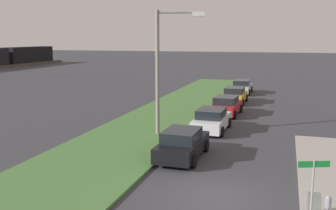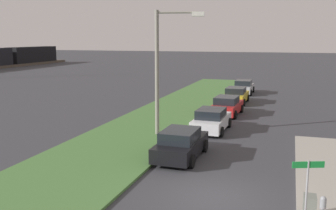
# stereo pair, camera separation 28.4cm
# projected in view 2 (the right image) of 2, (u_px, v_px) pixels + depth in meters

# --- Properties ---
(ground) EXTENTS (300.00, 300.00, 0.00)m
(ground) POSITION_uv_depth(u_px,v_px,m) (215.00, 197.00, 14.51)
(ground) COLOR #38383D
(grass_median) EXTENTS (60.00, 6.00, 0.12)m
(grass_median) POSITION_uv_depth(u_px,v_px,m) (148.00, 126.00, 25.83)
(grass_median) COLOR #477238
(grass_median) RESTS_ON ground
(parked_car_black) EXTENTS (4.32, 2.06, 1.47)m
(parked_car_black) POSITION_uv_depth(u_px,v_px,m) (181.00, 144.00, 19.12)
(parked_car_black) COLOR black
(parked_car_black) RESTS_ON ground
(parked_car_white) EXTENTS (4.34, 2.09, 1.47)m
(parked_car_white) POSITION_uv_depth(u_px,v_px,m) (211.00, 120.00, 24.64)
(parked_car_white) COLOR silver
(parked_car_white) RESTS_ON ground
(parked_car_red) EXTENTS (4.39, 2.19, 1.47)m
(parked_car_red) POSITION_uv_depth(u_px,v_px,m) (227.00, 106.00, 29.79)
(parked_car_red) COLOR red
(parked_car_red) RESTS_ON ground
(parked_car_yellow) EXTENTS (4.34, 2.09, 1.47)m
(parked_car_yellow) POSITION_uv_depth(u_px,v_px,m) (236.00, 95.00, 35.20)
(parked_car_yellow) COLOR gold
(parked_car_yellow) RESTS_ON ground
(parked_car_silver) EXTENTS (4.30, 2.03, 1.47)m
(parked_car_silver) POSITION_uv_depth(u_px,v_px,m) (244.00, 87.00, 41.17)
(parked_car_silver) COLOR #B2B5BA
(parked_car_silver) RESTS_ON ground
(parking_meter) EXTENTS (0.18, 0.18, 1.42)m
(parking_meter) POSITION_uv_depth(u_px,v_px,m) (323.00, 208.00, 11.16)
(parking_meter) COLOR slate
(parking_meter) RESTS_ON ground
(utility_box) EXTENTS (0.55, 0.40, 0.90)m
(utility_box) POSITION_uv_depth(u_px,v_px,m) (309.00, 209.00, 12.47)
(utility_box) COLOR slate
(utility_box) RESTS_ON ground
(street_sign) EXTENTS (0.34, 0.85, 2.60)m
(street_sign) POSITION_uv_depth(u_px,v_px,m) (307.00, 191.00, 10.70)
(street_sign) COLOR #99999E
(street_sign) RESTS_ON ground
(streetlight) EXTENTS (0.82, 2.85, 7.50)m
(streetlight) POSITION_uv_depth(u_px,v_px,m) (163.00, 64.00, 22.81)
(streetlight) COLOR gray
(streetlight) RESTS_ON ground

